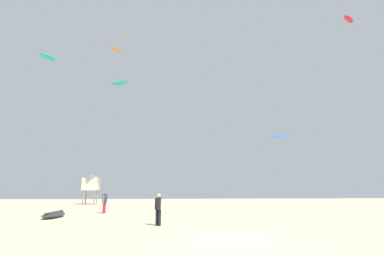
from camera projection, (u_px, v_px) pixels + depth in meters
ground_plane at (232, 241)px, 10.35m from camera, size 120.00×120.00×0.00m
person_foreground at (159, 207)px, 15.17m from camera, size 0.43×0.40×1.65m
person_midground at (105, 200)px, 23.67m from camera, size 0.40×0.57×1.77m
kite_grounded_near at (54, 215)px, 19.57m from camera, size 1.01×3.46×0.42m
lifeguard_tower at (91, 182)px, 39.66m from camera, size 2.30×2.30×4.15m
kite_aloft_1 at (280, 136)px, 41.91m from camera, size 2.69×1.27×0.61m
kite_aloft_2 at (116, 50)px, 51.74m from camera, size 1.86×2.48×0.44m
kite_aloft_3 at (48, 57)px, 42.40m from camera, size 2.09×2.68×0.65m
kite_aloft_4 at (349, 19)px, 34.57m from camera, size 2.14×1.68×0.47m
kite_aloft_5 at (120, 83)px, 52.24m from camera, size 3.67×2.77×0.57m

